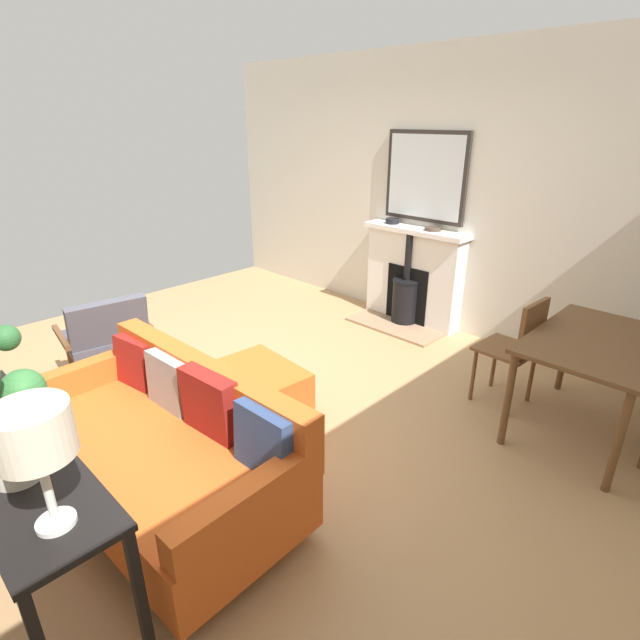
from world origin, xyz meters
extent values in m
cube|color=tan|center=(0.00, 0.00, 0.00)|extent=(5.00, 6.03, 0.01)
cube|color=beige|center=(-2.50, 0.00, 1.39)|extent=(0.12, 6.03, 2.77)
cube|color=#9E7A5B|center=(-2.02, -0.07, 0.01)|extent=(0.41, 1.05, 0.03)
cube|color=white|center=(-2.33, -0.07, 0.50)|extent=(0.21, 1.10, 1.00)
cube|color=black|center=(-2.25, -0.07, 0.34)|extent=(0.06, 0.51, 0.61)
cylinder|color=black|center=(-2.21, -0.07, 0.26)|extent=(0.28, 0.28, 0.46)
cylinder|color=black|center=(-2.21, -0.07, 0.50)|extent=(0.29, 0.29, 0.02)
cylinder|color=black|center=(-2.21, -0.07, 0.75)|extent=(0.07, 0.07, 0.49)
cube|color=white|center=(-2.31, -0.07, 1.02)|extent=(0.26, 1.18, 0.05)
cube|color=#2D2823|center=(-2.41, -0.07, 1.56)|extent=(0.04, 0.93, 0.89)
cube|color=silver|center=(-2.39, -0.07, 1.56)|extent=(0.01, 0.85, 0.81)
cylinder|color=black|center=(-2.32, -0.38, 1.08)|extent=(0.15, 0.15, 0.05)
torus|color=black|center=(-2.32, -0.38, 1.10)|extent=(0.15, 0.15, 0.01)
cylinder|color=#47382D|center=(-2.32, 0.13, 1.07)|extent=(0.17, 0.17, 0.04)
torus|color=#47382D|center=(-2.32, 0.13, 1.08)|extent=(0.17, 0.17, 0.01)
cylinder|color=#B2B2B7|center=(1.42, -0.29, 0.05)|extent=(0.04, 0.04, 0.10)
cylinder|color=#B2B2B7|center=(1.37, 1.27, 0.05)|extent=(0.04, 0.04, 0.10)
cylinder|color=#B2B2B7|center=(0.72, -0.31, 0.05)|extent=(0.04, 0.04, 0.10)
cylinder|color=#B2B2B7|center=(0.67, 1.24, 0.05)|extent=(0.04, 0.04, 0.10)
cube|color=orange|center=(1.05, 0.48, 0.26)|extent=(0.94, 1.86, 0.33)
cube|color=orange|center=(0.67, 0.47, 0.61)|extent=(0.20, 1.83, 0.36)
cube|color=orange|center=(1.07, -0.38, 0.52)|extent=(0.84, 0.15, 0.18)
cube|color=orange|center=(1.02, 1.33, 0.52)|extent=(0.84, 0.15, 0.18)
cube|color=maroon|center=(0.79, -0.19, 0.58)|extent=(0.19, 0.36, 0.35)
cube|color=#99999E|center=(0.77, 0.24, 0.59)|extent=(0.14, 0.36, 0.36)
cube|color=maroon|center=(0.76, 0.66, 0.61)|extent=(0.15, 0.41, 0.40)
cube|color=#334775|center=(0.75, 1.12, 0.59)|extent=(0.14, 0.37, 0.37)
cylinder|color=#B2B2B7|center=(0.38, -0.10, 0.04)|extent=(0.03, 0.03, 0.09)
cylinder|color=#B2B2B7|center=(0.42, 0.45, 0.04)|extent=(0.03, 0.03, 0.09)
cylinder|color=#B2B2B7|center=(-0.16, -0.06, 0.04)|extent=(0.03, 0.03, 0.09)
cylinder|color=#B2B2B7|center=(-0.12, 0.49, 0.04)|extent=(0.03, 0.03, 0.09)
cube|color=orange|center=(0.13, 0.19, 0.24)|extent=(0.73, 0.74, 0.30)
cube|color=brown|center=(0.32, -1.35, 0.19)|extent=(0.05, 0.05, 0.38)
cube|color=brown|center=(0.83, -1.43, 0.19)|extent=(0.05, 0.05, 0.38)
cube|color=brown|center=(0.39, -0.88, 0.19)|extent=(0.05, 0.05, 0.38)
cube|color=brown|center=(0.90, -0.96, 0.19)|extent=(0.05, 0.05, 0.38)
cube|color=#4C4C56|center=(0.61, -1.16, 0.40)|extent=(0.68, 0.64, 0.08)
cube|color=#4C4C56|center=(0.65, -0.91, 0.62)|extent=(0.61, 0.23, 0.37)
cube|color=brown|center=(0.29, -1.11, 0.49)|extent=(0.12, 0.53, 0.04)
cube|color=brown|center=(0.93, -1.21, 0.49)|extent=(0.12, 0.53, 0.04)
cube|color=black|center=(1.54, -0.34, 0.35)|extent=(0.04, 0.04, 0.70)
cube|color=black|center=(1.54, 1.30, 0.35)|extent=(0.04, 0.04, 0.70)
cube|color=black|center=(1.72, 0.48, 0.72)|extent=(0.41, 1.70, 0.03)
cylinder|color=white|center=(1.72, 1.11, 0.74)|extent=(0.14, 0.14, 0.02)
cylinder|color=white|center=(1.72, 1.11, 0.90)|extent=(0.03, 0.03, 0.29)
cylinder|color=silver|center=(1.72, 1.11, 1.14)|extent=(0.26, 0.26, 0.19)
cylinder|color=silver|center=(1.73, 0.74, 0.82)|extent=(0.19, 0.19, 0.17)
cylinder|color=brown|center=(1.73, 0.74, 1.04)|extent=(0.02, 0.02, 0.29)
sphere|color=#387A3D|center=(1.65, 0.82, 1.15)|extent=(0.17, 0.17, 0.17)
sphere|color=#2D6633|center=(1.63, 0.65, 1.31)|extent=(0.11, 0.11, 0.11)
cylinder|color=brown|center=(-1.95, 1.69, 0.35)|extent=(0.05, 0.05, 0.71)
cylinder|color=brown|center=(-0.89, 1.69, 0.35)|extent=(0.05, 0.05, 0.71)
cylinder|color=brown|center=(-0.89, 2.36, 0.35)|extent=(0.05, 0.05, 0.71)
cube|color=brown|center=(-1.42, 2.02, 0.72)|extent=(1.16, 0.77, 0.03)
cylinder|color=brown|center=(-1.59, 1.27, 0.23)|extent=(0.03, 0.03, 0.45)
cylinder|color=brown|center=(-1.27, 1.25, 0.23)|extent=(0.03, 0.03, 0.45)
cylinder|color=brown|center=(-1.57, 1.59, 0.23)|extent=(0.03, 0.03, 0.45)
cylinder|color=brown|center=(-1.25, 1.57, 0.23)|extent=(0.03, 0.03, 0.45)
cube|color=brown|center=(-1.42, 1.42, 0.46)|extent=(0.42, 0.42, 0.02)
cube|color=brown|center=(-1.41, 1.59, 0.68)|extent=(0.36, 0.06, 0.42)
camera|label=1|loc=(2.02, 2.77, 2.12)|focal=27.45mm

